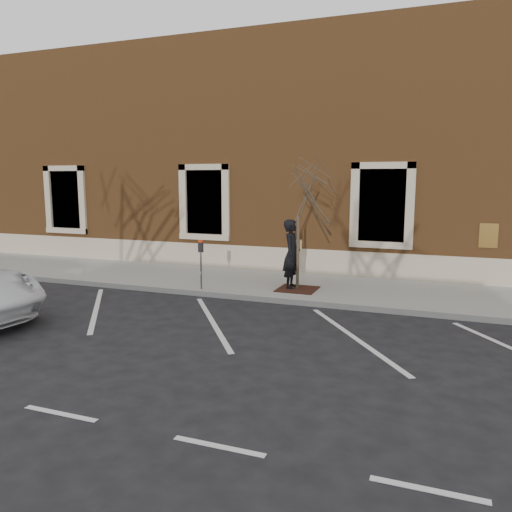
% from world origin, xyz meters
% --- Properties ---
extents(ground, '(120.00, 120.00, 0.00)m').
position_xyz_m(ground, '(0.00, 0.00, 0.00)').
color(ground, '#28282B').
rests_on(ground, ground).
extents(sidewalk_near, '(40.00, 3.50, 0.15)m').
position_xyz_m(sidewalk_near, '(0.00, 1.75, 0.07)').
color(sidewalk_near, '#97968E').
rests_on(sidewalk_near, ground).
extents(curb_near, '(40.00, 0.12, 0.15)m').
position_xyz_m(curb_near, '(0.00, -0.05, 0.07)').
color(curb_near, '#9E9E99').
rests_on(curb_near, ground).
extents(parking_stripes, '(28.00, 4.40, 0.01)m').
position_xyz_m(parking_stripes, '(0.00, -2.20, 0.00)').
color(parking_stripes, silver).
rests_on(parking_stripes, ground).
extents(building_civic, '(40.00, 8.62, 8.00)m').
position_xyz_m(building_civic, '(0.00, 7.74, 4.00)').
color(building_civic, brown).
rests_on(building_civic, ground).
extents(man, '(0.51, 0.74, 1.94)m').
position_xyz_m(man, '(0.87, 1.13, 1.12)').
color(man, black).
rests_on(man, sidewalk_near).
extents(parking_meter, '(0.13, 0.10, 1.39)m').
position_xyz_m(parking_meter, '(-1.45, 0.12, 1.11)').
color(parking_meter, '#595B60').
rests_on(parking_meter, sidewalk_near).
extents(tree_grate, '(1.06, 1.06, 0.03)m').
position_xyz_m(tree_grate, '(1.07, 1.03, 0.16)').
color(tree_grate, '#381811').
rests_on(tree_grate, sidewalk_near).
extents(sapling, '(2.23, 2.23, 3.72)m').
position_xyz_m(sapling, '(1.07, 1.03, 2.75)').
color(sapling, brown).
rests_on(sapling, sidewalk_near).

